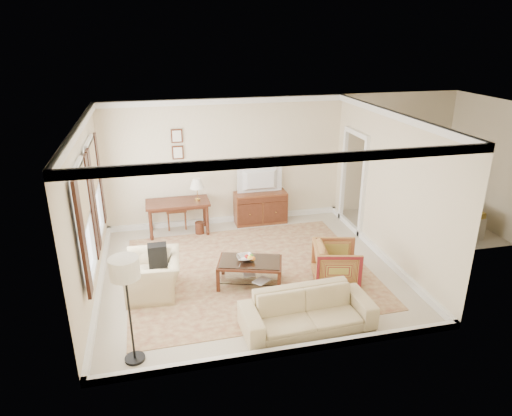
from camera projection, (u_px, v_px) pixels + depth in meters
name	position (u px, v px, depth m)	size (l,w,h in m)	color
room_shell	(249.00, 143.00, 7.77)	(5.51, 5.01, 2.91)	beige
annex_bedroom	(428.00, 212.00, 10.54)	(3.00, 2.70, 2.90)	beige
window_front	(85.00, 223.00, 6.90)	(0.12, 1.56, 1.80)	#CCB284
window_rear	(95.00, 189.00, 8.35)	(0.12, 1.56, 1.80)	#CCB284
doorway	(353.00, 183.00, 10.21)	(0.10, 1.12, 2.25)	white
rug	(249.00, 270.00, 8.67)	(4.46, 3.82, 0.01)	brown
writing_desk	(178.00, 206.00, 10.05)	(1.38, 0.69, 0.75)	#4F2516
desk_chair	(176.00, 206.00, 10.40)	(0.45, 0.45, 1.05)	brown
desk_lamp	(197.00, 189.00, 10.01)	(0.32, 0.32, 0.50)	silver
framed_prints	(177.00, 144.00, 9.97)	(0.25, 0.04, 0.68)	#4F2516
sideboard	(260.00, 208.00, 10.72)	(1.21, 0.47, 0.75)	brown
tv	(261.00, 172.00, 10.38)	(1.00, 0.57, 0.13)	black
coffee_table	(250.00, 266.00, 8.08)	(1.26, 0.96, 0.47)	#4F2516
fruit_bowl	(245.00, 257.00, 8.05)	(0.42, 0.42, 0.10)	silver
book_a	(243.00, 273.00, 8.21)	(0.28, 0.04, 0.38)	brown
book_b	(257.00, 279.00, 8.04)	(0.28, 0.03, 0.38)	brown
striped_armchair	(336.00, 261.00, 8.16)	(0.79, 0.74, 0.81)	maroon
club_armchair	(153.00, 269.00, 7.79)	(1.04, 0.68, 0.91)	#C3B784
backpack	(157.00, 253.00, 7.82)	(0.32, 0.22, 0.40)	black
sofa	(308.00, 305.00, 6.88)	(2.01, 0.59, 0.79)	#C3B784
floor_lamp	(125.00, 276.00, 5.85)	(0.39, 0.39, 1.58)	black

